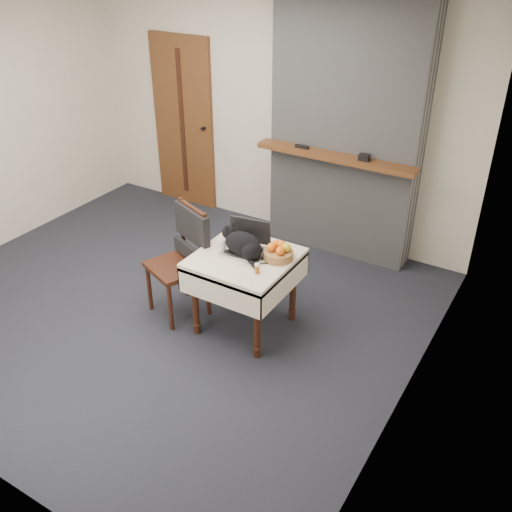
{
  "coord_description": "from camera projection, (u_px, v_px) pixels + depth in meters",
  "views": [
    {
      "loc": [
        2.95,
        -3.22,
        3.04
      ],
      "look_at": [
        0.94,
        0.1,
        0.77
      ],
      "focal_mm": 40.0,
      "sensor_mm": 36.0,
      "label": 1
    }
  ],
  "objects": [
    {
      "name": "desk_clutter",
      "position": [
        272.0,
        260.0,
        4.57
      ],
      "size": [
        0.15,
        0.08,
        0.01
      ],
      "primitive_type": "cube",
      "rotation": [
        0.0,
        0.0,
        0.43
      ],
      "color": "black",
      "rests_on": "side_table"
    },
    {
      "name": "cream_jar",
      "position": [
        222.0,
        244.0,
        4.72
      ],
      "size": [
        0.07,
        0.07,
        0.08
      ],
      "primitive_type": "cylinder",
      "color": "silver",
      "rests_on": "side_table"
    },
    {
      "name": "room_shell",
      "position": [
        182.0,
        103.0,
        4.68
      ],
      "size": [
        4.52,
        4.01,
        2.61
      ],
      "color": "beige",
      "rests_on": "ground"
    },
    {
      "name": "chair",
      "position": [
        186.0,
        246.0,
        4.89
      ],
      "size": [
        0.58,
        0.58,
        1.0
      ],
      "rotation": [
        0.0,
        0.0,
        -0.38
      ],
      "color": "#361B0E",
      "rests_on": "ground"
    },
    {
      "name": "ground",
      "position": [
        163.0,
        306.0,
        5.23
      ],
      "size": [
        4.5,
        4.5,
        0.0
      ],
      "primitive_type": "plane",
      "color": "black",
      "rests_on": "ground"
    },
    {
      "name": "chimney",
      "position": [
        346.0,
        130.0,
        5.53
      ],
      "size": [
        1.62,
        0.48,
        2.6
      ],
      "color": "gray",
      "rests_on": "ground"
    },
    {
      "name": "fruit_basket",
      "position": [
        279.0,
        252.0,
        4.57
      ],
      "size": [
        0.24,
        0.24,
        0.14
      ],
      "color": "#A47042",
      "rests_on": "side_table"
    },
    {
      "name": "cat",
      "position": [
        244.0,
        245.0,
        4.59
      ],
      "size": [
        0.45,
        0.29,
        0.23
      ],
      "rotation": [
        0.0,
        0.0,
        -0.22
      ],
      "color": "black",
      "rests_on": "side_table"
    },
    {
      "name": "door",
      "position": [
        184.0,
        123.0,
        6.72
      ],
      "size": [
        0.82,
        0.1,
        2.0
      ],
      "color": "brown",
      "rests_on": "ground"
    },
    {
      "name": "pill_bottle",
      "position": [
        257.0,
        268.0,
        4.38
      ],
      "size": [
        0.04,
        0.04,
        0.08
      ],
      "color": "#9B5213",
      "rests_on": "side_table"
    },
    {
      "name": "side_table",
      "position": [
        245.0,
        268.0,
        4.68
      ],
      "size": [
        0.78,
        0.78,
        0.7
      ],
      "color": "#361B0E",
      "rests_on": "ground"
    },
    {
      "name": "laptop",
      "position": [
        246.0,
        243.0,
        4.68
      ],
      "size": [
        0.39,
        0.35,
        0.26
      ],
      "rotation": [
        0.0,
        0.0,
        0.15
      ],
      "color": "#B7B7BC",
      "rests_on": "side_table"
    }
  ]
}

